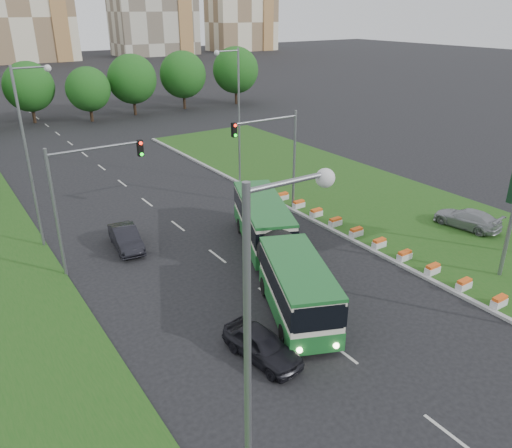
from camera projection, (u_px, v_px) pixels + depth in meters
ground at (310, 281)px, 30.04m from camera, size 360.00×360.00×0.00m
grass_median at (368, 199)px, 42.73m from camera, size 14.00×60.00×0.15m
median_kerb at (305, 216)px, 39.18m from camera, size 0.30×60.00×0.18m
lane_markings at (138, 195)px, 43.74m from camera, size 0.20×100.00×0.01m
flower_planters at (367, 237)px, 34.72m from camera, size 1.10×20.30×0.60m
traffic_mast_median at (278, 148)px, 37.95m from camera, size 5.76×0.32×8.00m
traffic_mast_left at (81, 188)px, 29.46m from camera, size 5.76×0.32×8.00m
street_lamps at (185, 155)px, 33.72m from camera, size 36.00×60.00×12.00m
tree_line at (130, 84)px, 75.23m from camera, size 120.00×8.00×9.00m
articulated_bus at (272, 249)px, 30.18m from camera, size 2.67×17.10×2.82m
car_left_near at (262, 345)px, 23.21m from camera, size 2.35×4.54×1.48m
car_left_far at (126, 238)px, 33.91m from camera, size 2.10×4.67×1.49m
car_median at (467, 218)px, 36.79m from camera, size 2.73×5.09×1.40m
pedestrian at (287, 328)px, 24.15m from camera, size 0.62×0.77×1.82m
shopping_trolley at (315, 347)px, 23.83m from camera, size 0.30×0.32×0.52m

